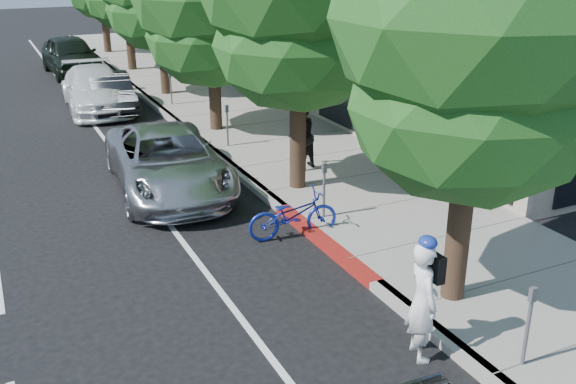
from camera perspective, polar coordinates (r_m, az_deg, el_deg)
ground at (r=12.65m, az=5.34°, el=-6.47°), size 120.00×120.00×0.00m
sidewalk at (r=20.20m, az=-0.69°, el=4.57°), size 4.60×56.00×0.15m
curb at (r=19.38m, az=-6.87°, el=3.69°), size 0.30×56.00×0.15m
curb_red_segment at (r=13.38m, az=3.16°, el=-4.41°), size 0.32×4.00×0.15m
street_tree_0 at (r=10.21m, az=16.73°, el=14.10°), size 4.64×4.64×7.67m
cyclist at (r=9.77m, az=11.89°, el=-9.48°), size 0.60×0.78×1.88m
bicycle at (r=13.53m, az=0.44°, el=-2.03°), size 2.03×0.91×1.03m
silver_suv at (r=16.34m, az=-10.65°, el=2.70°), size 2.99×5.74×1.54m
dark_sedan at (r=24.95m, az=-15.51°, el=8.48°), size 1.71×4.26×1.38m
white_pickup at (r=25.34m, az=-16.75°, el=8.75°), size 2.45×5.46×1.55m
dark_suv_far at (r=32.83m, az=-18.76°, el=11.44°), size 2.43×5.44×1.82m
pedestrian at (r=17.14m, az=1.15°, el=5.01°), size 1.10×1.00×1.85m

